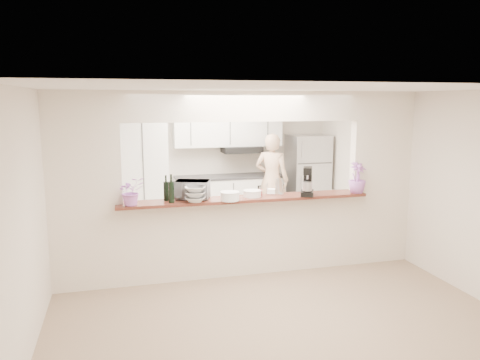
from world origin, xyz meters
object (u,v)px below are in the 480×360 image
object	(u,v)px
stand_mixer	(308,183)
person	(272,180)
refrigerator	(307,177)
toaster_oven	(193,190)

from	to	relation	value
stand_mixer	person	size ratio (longest dim) A/B	0.22
refrigerator	stand_mixer	xyz separation A→B (m)	(-1.19, -2.79, 0.42)
refrigerator	person	bearing A→B (deg)	-158.24
refrigerator	person	size ratio (longest dim) A/B	0.96
toaster_oven	stand_mixer	world-z (taller)	stand_mixer
refrigerator	stand_mixer	distance (m)	3.06
refrigerator	toaster_oven	world-z (taller)	refrigerator
stand_mixer	person	bearing A→B (deg)	82.58
person	refrigerator	bearing A→B (deg)	-125.34
refrigerator	person	world-z (taller)	person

